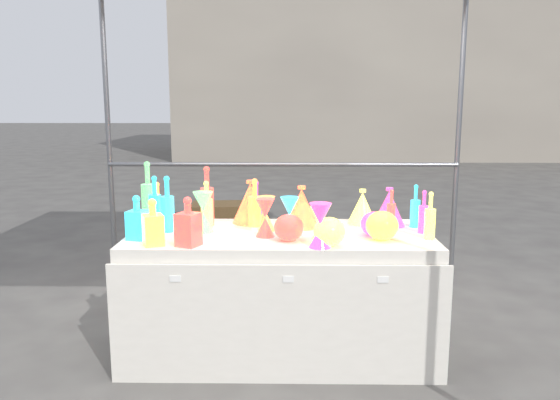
{
  "coord_description": "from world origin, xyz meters",
  "views": [
    {
      "loc": [
        0.05,
        -3.19,
        1.52
      ],
      "look_at": [
        0.0,
        0.0,
        0.95
      ],
      "focal_mm": 35.0,
      "sensor_mm": 36.0,
      "label": 1
    }
  ],
  "objects_px": {
    "cardboard_box_closed": "(219,222)",
    "lampshade_0": "(302,207)",
    "decanter_0": "(153,222)",
    "bottle_0": "(158,202)",
    "hourglass_0": "(265,218)",
    "globe_0": "(382,227)",
    "display_table": "(280,293)"
  },
  "relations": [
    {
      "from": "display_table",
      "to": "cardboard_box_closed",
      "type": "bearing_deg",
      "value": 104.84
    },
    {
      "from": "decanter_0",
      "to": "lampshade_0",
      "type": "relative_size",
      "value": 0.99
    },
    {
      "from": "cardboard_box_closed",
      "to": "globe_0",
      "type": "relative_size",
      "value": 3.15
    },
    {
      "from": "bottle_0",
      "to": "hourglass_0",
      "type": "relative_size",
      "value": 1.18
    },
    {
      "from": "bottle_0",
      "to": "lampshade_0",
      "type": "distance_m",
      "value": 0.94
    },
    {
      "from": "cardboard_box_closed",
      "to": "lampshade_0",
      "type": "xyz_separation_m",
      "value": [
        0.86,
        -2.57,
        0.67
      ]
    },
    {
      "from": "globe_0",
      "to": "cardboard_box_closed",
      "type": "bearing_deg",
      "value": 114.32
    },
    {
      "from": "display_table",
      "to": "lampshade_0",
      "type": "relative_size",
      "value": 7.02
    },
    {
      "from": "display_table",
      "to": "decanter_0",
      "type": "distance_m",
      "value": 0.9
    },
    {
      "from": "cardboard_box_closed",
      "to": "lampshade_0",
      "type": "height_order",
      "value": "lampshade_0"
    },
    {
      "from": "bottle_0",
      "to": "lampshade_0",
      "type": "bearing_deg",
      "value": -7.94
    },
    {
      "from": "hourglass_0",
      "to": "lampshade_0",
      "type": "bearing_deg",
      "value": 48.76
    },
    {
      "from": "decanter_0",
      "to": "globe_0",
      "type": "xyz_separation_m",
      "value": [
        1.27,
        0.14,
        -0.06
      ]
    },
    {
      "from": "cardboard_box_closed",
      "to": "hourglass_0",
      "type": "height_order",
      "value": "hourglass_0"
    },
    {
      "from": "hourglass_0",
      "to": "globe_0",
      "type": "xyz_separation_m",
      "value": [
        0.67,
        -0.07,
        -0.04
      ]
    },
    {
      "from": "cardboard_box_closed",
      "to": "lampshade_0",
      "type": "distance_m",
      "value": 2.79
    },
    {
      "from": "globe_0",
      "to": "hourglass_0",
      "type": "bearing_deg",
      "value": 173.8
    },
    {
      "from": "hourglass_0",
      "to": "display_table",
      "type": "bearing_deg",
      "value": 44.91
    },
    {
      "from": "display_table",
      "to": "globe_0",
      "type": "xyz_separation_m",
      "value": [
        0.58,
        -0.16,
        0.45
      ]
    },
    {
      "from": "decanter_0",
      "to": "lampshade_0",
      "type": "bearing_deg",
      "value": 5.25
    },
    {
      "from": "decanter_0",
      "to": "globe_0",
      "type": "distance_m",
      "value": 1.28
    },
    {
      "from": "decanter_0",
      "to": "cardboard_box_closed",
      "type": "bearing_deg",
      "value": 66.85
    },
    {
      "from": "hourglass_0",
      "to": "lampshade_0",
      "type": "xyz_separation_m",
      "value": [
        0.22,
        0.25,
        0.02
      ]
    },
    {
      "from": "cardboard_box_closed",
      "to": "decanter_0",
      "type": "xyz_separation_m",
      "value": [
        0.04,
        -3.02,
        0.67
      ]
    },
    {
      "from": "display_table",
      "to": "globe_0",
      "type": "relative_size",
      "value": 9.89
    },
    {
      "from": "lampshade_0",
      "to": "cardboard_box_closed",
      "type": "bearing_deg",
      "value": 126.62
    },
    {
      "from": "decanter_0",
      "to": "hourglass_0",
      "type": "height_order",
      "value": "decanter_0"
    },
    {
      "from": "lampshade_0",
      "to": "hourglass_0",
      "type": "bearing_deg",
      "value": -113.06
    },
    {
      "from": "display_table",
      "to": "bottle_0",
      "type": "distance_m",
      "value": 0.99
    },
    {
      "from": "display_table",
      "to": "lampshade_0",
      "type": "xyz_separation_m",
      "value": [
        0.13,
        0.16,
        0.51
      ]
    },
    {
      "from": "globe_0",
      "to": "lampshade_0",
      "type": "xyz_separation_m",
      "value": [
        -0.45,
        0.32,
        0.06
      ]
    },
    {
      "from": "globe_0",
      "to": "lampshade_0",
      "type": "height_order",
      "value": "lampshade_0"
    }
  ]
}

